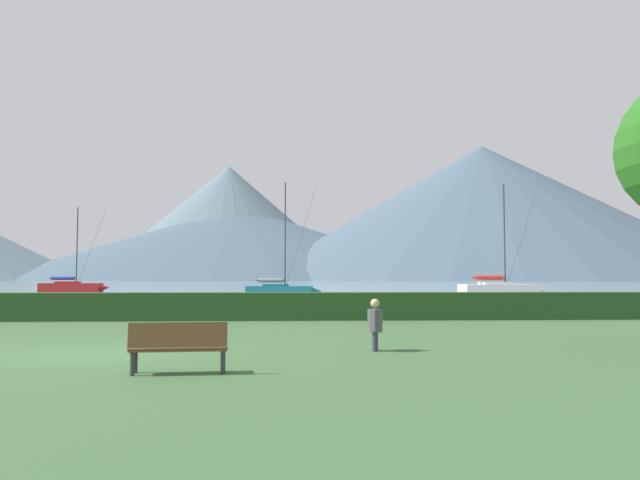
% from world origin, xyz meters
% --- Properties ---
extents(ground_plane, '(1000.00, 1000.00, 0.00)m').
position_xyz_m(ground_plane, '(0.00, 0.00, 0.00)').
color(ground_plane, '#385B33').
extents(harbor_water, '(320.00, 246.00, 0.00)m').
position_xyz_m(harbor_water, '(0.00, 137.00, 0.00)').
color(harbor_water, gray).
rests_on(harbor_water, ground_plane).
extents(hedge_line, '(80.00, 1.20, 1.13)m').
position_xyz_m(hedge_line, '(0.00, 11.00, 0.57)').
color(hedge_line, '#284C23').
rests_on(hedge_line, ground_plane).
extents(sailboat_slip_0, '(7.04, 2.72, 10.52)m').
position_xyz_m(sailboat_slip_0, '(3.64, 42.29, 0.59)').
color(sailboat_slip_0, '#19707A').
rests_on(sailboat_slip_0, harbor_water).
extents(sailboat_slip_1, '(7.77, 2.32, 9.85)m').
position_xyz_m(sailboat_slip_1, '(-20.65, 58.23, 0.65)').
color(sailboat_slip_1, red).
rests_on(sailboat_slip_1, harbor_water).
extents(sailboat_slip_3, '(8.19, 3.06, 10.24)m').
position_xyz_m(sailboat_slip_3, '(23.49, 40.49, 0.67)').
color(sailboat_slip_3, white).
rests_on(sailboat_slip_3, harbor_water).
extents(park_bench_near_path, '(1.80, 0.60, 0.95)m').
position_xyz_m(park_bench_near_path, '(2.49, -3.23, 0.53)').
color(park_bench_near_path, brown).
rests_on(park_bench_near_path, ground_plane).
extents(person_seated_viewer, '(0.36, 0.56, 1.25)m').
position_xyz_m(person_seated_viewer, '(6.58, 0.16, 0.69)').
color(person_seated_viewer, '#2D3347').
rests_on(person_seated_viewer, ground_plane).
extents(distant_hill_west_ridge, '(180.08, 180.08, 77.46)m').
position_xyz_m(distant_hill_west_ridge, '(-37.71, 408.53, 38.73)').
color(distant_hill_west_ridge, slate).
rests_on(distant_hill_west_ridge, ground_plane).
extents(distant_hill_central_peak, '(274.13, 274.13, 79.13)m').
position_xyz_m(distant_hill_central_peak, '(117.44, 343.29, 39.57)').
color(distant_hill_central_peak, '#425666').
rests_on(distant_hill_central_peak, ground_plane).
extents(distant_hill_far_shoulder, '(294.91, 294.91, 48.54)m').
position_xyz_m(distant_hill_far_shoulder, '(-29.58, 394.83, 24.27)').
color(distant_hill_far_shoulder, '#425666').
rests_on(distant_hill_far_shoulder, ground_plane).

